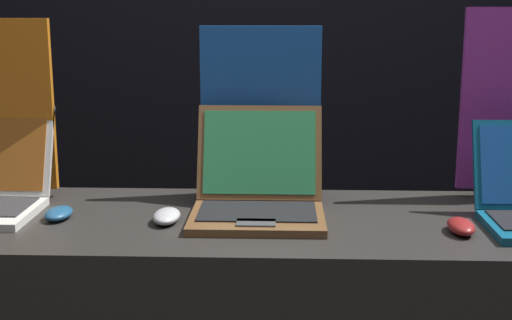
{
  "coord_description": "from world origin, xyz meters",
  "views": [
    {
      "loc": [
        0.06,
        -1.43,
        1.45
      ],
      "look_at": [
        -0.0,
        0.29,
        1.08
      ],
      "focal_mm": 50.0,
      "sensor_mm": 36.0,
      "label": 1
    }
  ],
  "objects_px": {
    "laptop_middle": "(260,191)",
    "mouse_back": "(461,226)",
    "mouse_front": "(59,213)",
    "promo_stand_middle": "(262,116)",
    "mouse_middle": "(167,216)"
  },
  "relations": [
    {
      "from": "laptop_middle",
      "to": "mouse_back",
      "type": "xyz_separation_m",
      "value": [
        0.48,
        -0.14,
        -0.04
      ]
    },
    {
      "from": "mouse_front",
      "to": "mouse_back",
      "type": "bearing_deg",
      "value": -4.71
    },
    {
      "from": "laptop_middle",
      "to": "promo_stand_middle",
      "type": "distance_m",
      "value": 0.26
    },
    {
      "from": "mouse_middle",
      "to": "mouse_back",
      "type": "xyz_separation_m",
      "value": [
        0.7,
        -0.06,
        0.0
      ]
    },
    {
      "from": "mouse_front",
      "to": "promo_stand_middle",
      "type": "height_order",
      "value": "promo_stand_middle"
    },
    {
      "from": "mouse_front",
      "to": "promo_stand_middle",
      "type": "xyz_separation_m",
      "value": [
        0.5,
        0.26,
        0.21
      ]
    },
    {
      "from": "promo_stand_middle",
      "to": "mouse_back",
      "type": "relative_size",
      "value": 4.2
    },
    {
      "from": "mouse_middle",
      "to": "promo_stand_middle",
      "type": "bearing_deg",
      "value": 50.55
    },
    {
      "from": "mouse_front",
      "to": "mouse_middle",
      "type": "relative_size",
      "value": 0.91
    },
    {
      "from": "mouse_back",
      "to": "mouse_middle",
      "type": "bearing_deg",
      "value": 175.15
    },
    {
      "from": "mouse_middle",
      "to": "laptop_middle",
      "type": "bearing_deg",
      "value": 19.21
    },
    {
      "from": "mouse_middle",
      "to": "mouse_back",
      "type": "relative_size",
      "value": 1.06
    },
    {
      "from": "mouse_middle",
      "to": "promo_stand_middle",
      "type": "relative_size",
      "value": 0.25
    },
    {
      "from": "laptop_middle",
      "to": "promo_stand_middle",
      "type": "relative_size",
      "value": 0.76
    },
    {
      "from": "mouse_back",
      "to": "laptop_middle",
      "type": "bearing_deg",
      "value": 163.73
    }
  ]
}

